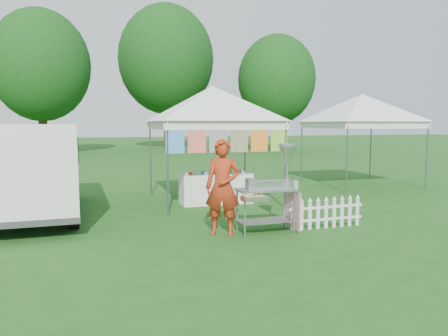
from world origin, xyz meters
name	(u,v)px	position (x,y,z in m)	size (l,w,h in m)	color
ground	(262,233)	(0.00, 0.00, 0.00)	(120.00, 120.00, 0.00)	#1D4F16
canopy_main	(212,86)	(0.00, 3.49, 2.99)	(4.24, 4.24, 3.45)	#59595E
canopy_right	(362,94)	(5.50, 5.00, 2.99)	(4.24, 4.24, 3.45)	#59595E
tree_left	(40,66)	(-6.00, 24.00, 5.83)	(6.40, 6.40, 9.53)	#3C2516
tree_mid	(166,60)	(3.00, 28.00, 7.14)	(7.60, 7.60, 11.52)	#3C2516
tree_right	(277,80)	(10.00, 22.00, 5.18)	(5.60, 5.60, 8.42)	#3C2516
donut_cart	(275,180)	(0.24, 0.02, 0.98)	(1.20, 0.81, 1.66)	gray
vendor	(223,187)	(-0.75, 0.10, 0.88)	(0.64, 0.42, 1.76)	#9C2B13
cargo_van	(32,166)	(-4.28, 3.03, 1.09)	(2.08, 4.92, 2.02)	silver
picket_fence	(326,214)	(1.32, -0.03, 0.29)	(1.62, 0.08, 0.56)	silver
display_table	(216,188)	(0.01, 3.20, 0.38)	(1.80, 0.70, 0.77)	white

